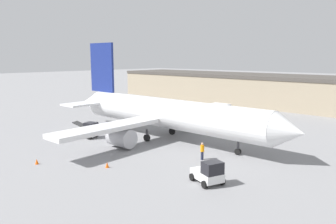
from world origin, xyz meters
The scene contains 8 objects.
ground_plane centered at (0.00, 0.00, 0.00)m, with size 400.00×400.00×0.00m, color gray.
terminal_building centered at (1.65, 38.63, 3.37)m, with size 94.60×14.92×6.72m.
airplane centered at (-1.02, -0.03, 3.41)m, with size 35.76×31.19×12.72m.
ground_crew_worker centered at (8.42, -3.74, 0.98)m, with size 0.40×0.40×1.84m.
baggage_tug centered at (12.84, -8.62, 0.94)m, with size 3.19×2.77×2.07m.
belt_loader_truck centered at (-8.57, -6.67, 1.00)m, with size 3.70×2.73×2.11m.
safety_cone_near centered at (-2.76, -16.28, 0.28)m, with size 0.36×0.36×0.55m.
safety_cone_far centered at (3.23, -12.07, 0.28)m, with size 0.36×0.36×0.55m.
Camera 1 is at (28.42, -30.22, 10.60)m, focal length 35.00 mm.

